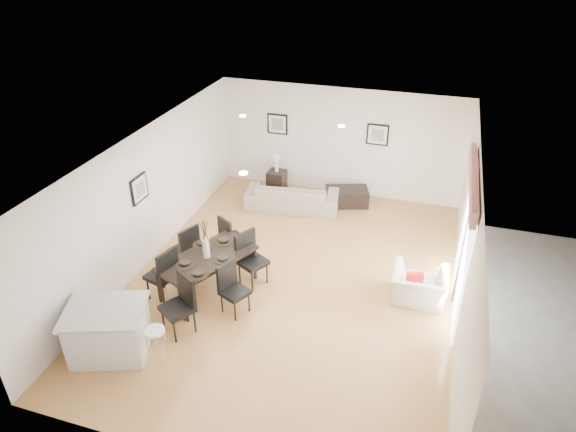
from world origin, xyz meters
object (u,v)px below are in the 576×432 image
(dining_chair_head, at_px, (182,301))
(armchair, at_px, (419,286))
(dining_chair_foot, at_px, (230,235))
(side_table, at_px, (277,182))
(dining_chair_wnear, at_px, (164,272))
(sofa, at_px, (292,196))
(kitchen_island, at_px, (109,331))
(dining_chair_efar, at_px, (250,255))
(dining_chair_enear, at_px, (231,286))
(dining_chair_wfar, at_px, (187,247))
(dining_table, at_px, (207,260))
(coffee_table, at_px, (347,197))
(bar_stool, at_px, (155,335))

(dining_chair_head, bearing_deg, armchair, 59.47)
(dining_chair_foot, distance_m, side_table, 3.11)
(dining_chair_wnear, bearing_deg, sofa, 179.05)
(sofa, distance_m, dining_chair_head, 4.65)
(dining_chair_wnear, bearing_deg, dining_chair_head, 62.13)
(armchair, height_order, kitchen_island, kitchen_island)
(sofa, bearing_deg, dining_chair_efar, 83.19)
(dining_chair_wnear, bearing_deg, dining_chair_efar, 142.98)
(dining_chair_enear, xyz_separation_m, side_table, (-0.70, 4.63, -0.25))
(dining_chair_wfar, height_order, dining_chair_efar, dining_chair_efar)
(dining_table, xyz_separation_m, dining_chair_enear, (0.64, -0.41, -0.13))
(sofa, bearing_deg, dining_table, 72.73)
(armchair, bearing_deg, dining_chair_head, 26.34)
(dining_chair_efar, height_order, side_table, dining_chair_efar)
(dining_chair_efar, bearing_deg, dining_chair_wfar, 122.46)
(dining_table, distance_m, dining_chair_foot, 1.13)
(sofa, xyz_separation_m, dining_table, (-0.56, -3.51, 0.35))
(dining_chair_wnear, relative_size, dining_chair_foot, 1.14)
(dining_chair_enear, bearing_deg, sofa, 25.87)
(side_table, bearing_deg, dining_chair_wfar, -98.41)
(dining_table, relative_size, coffee_table, 1.97)
(dining_chair_wnear, height_order, coffee_table, dining_chair_wnear)
(coffee_table, bearing_deg, armchair, -76.85)
(dining_chair_wfar, relative_size, coffee_table, 1.02)
(dining_chair_wnear, height_order, side_table, dining_chair_wnear)
(dining_chair_head, height_order, kitchen_island, dining_chair_head)
(dining_table, bearing_deg, dining_chair_head, -62.88)
(dining_chair_efar, bearing_deg, kitchen_island, 177.99)
(dining_chair_enear, bearing_deg, side_table, 33.39)
(kitchen_island, bearing_deg, dining_chair_foot, 56.46)
(dining_chair_wnear, bearing_deg, dining_chair_foot, 175.52)
(dining_chair_wfar, xyz_separation_m, dining_chair_efar, (1.26, 0.08, 0.01))
(dining_chair_wnear, xyz_separation_m, dining_chair_enear, (1.26, 0.06, -0.06))
(coffee_table, bearing_deg, dining_chair_efar, -125.56)
(armchair, relative_size, dining_table, 0.49)
(armchair, height_order, side_table, armchair)
(dining_chair_head, bearing_deg, kitchen_island, -104.33)
(dining_chair_efar, xyz_separation_m, kitchen_island, (-1.45, -2.42, -0.15))
(sofa, height_order, dining_chair_head, dining_chair_head)
(dining_chair_efar, relative_size, coffee_table, 1.04)
(dining_table, bearing_deg, dining_chair_foot, 116.75)
(dining_table, bearing_deg, dining_chair_wfar, 171.68)
(dining_chair_wnear, bearing_deg, side_table, -171.13)
(sofa, relative_size, coffee_table, 2.18)
(sofa, bearing_deg, dining_chair_wnear, 65.23)
(dining_chair_wnear, relative_size, dining_chair_head, 0.99)
(sofa, bearing_deg, dining_chair_enear, 82.94)
(dining_chair_head, bearing_deg, dining_chair_wnear, 168.40)
(dining_chair_foot, height_order, bar_stool, dining_chair_foot)
(kitchen_island, bearing_deg, bar_stool, -19.36)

